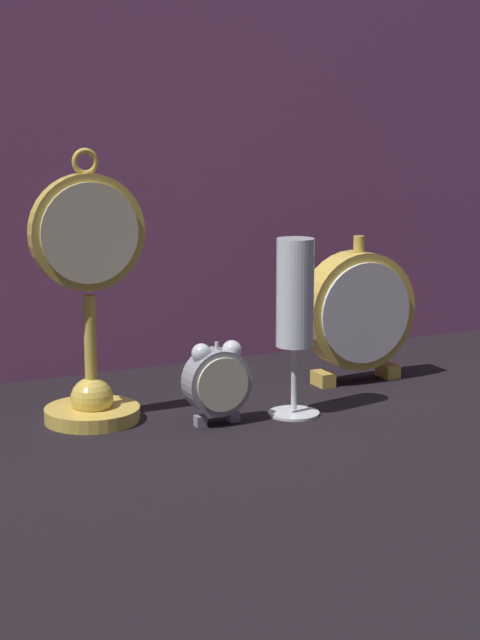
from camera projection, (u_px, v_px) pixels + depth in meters
ground_plane at (271, 428)px, 1.19m from camera, size 4.00×4.00×0.00m
fabric_backdrop_drape at (159, 145)px, 1.42m from camera, size 1.59×0.01×0.60m
pocket_watch_on_stand at (90, 316)px, 1.19m from camera, size 0.13×0.11×0.31m
alarm_clock_twin_bell at (217, 379)px, 1.19m from camera, size 0.07×0.03×0.09m
mantel_clock_silver at (358, 312)px, 1.37m from camera, size 0.15×0.04×0.19m
champagne_flute at (295, 306)px, 1.21m from camera, size 0.06×0.06×0.21m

